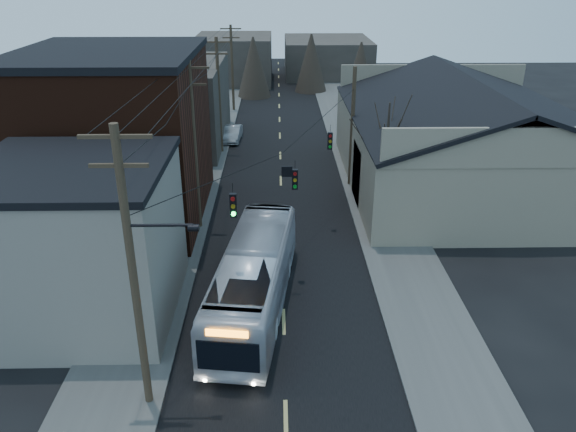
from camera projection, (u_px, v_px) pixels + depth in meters
name	position (u px, v px, depth m)	size (l,w,h in m)	color
road_surface	(280.00, 163.00, 45.34)	(9.00, 110.00, 0.02)	black
sidewalk_left	(200.00, 163.00, 45.21)	(4.00, 110.00, 0.12)	#474744
sidewalk_right	(361.00, 162.00, 45.43)	(4.00, 110.00, 0.12)	#474744
building_clapboard	(78.00, 244.00, 24.61)	(8.00, 8.00, 7.00)	slate
building_brick	(116.00, 140.00, 34.00)	(10.00, 12.00, 10.00)	black
building_left_far	(172.00, 104.00, 49.21)	(9.00, 14.00, 7.00)	#36312B
warehouse	(463.00, 149.00, 39.91)	(16.16, 20.60, 7.73)	gray
building_far_left	(234.00, 59.00, 75.92)	(10.00, 12.00, 6.00)	#36312B
building_far_right	(327.00, 57.00, 80.91)	(12.00, 14.00, 5.00)	#36312B
bare_tree	(386.00, 160.00, 34.86)	(0.40, 0.40, 7.20)	black
utility_lines	(235.00, 122.00, 37.92)	(11.24, 45.28, 10.50)	#382B1E
bus	(254.00, 278.00, 25.64)	(2.70, 11.55, 3.22)	silver
parked_car	(233.00, 134.00, 50.89)	(1.41, 4.05, 1.33)	#929599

